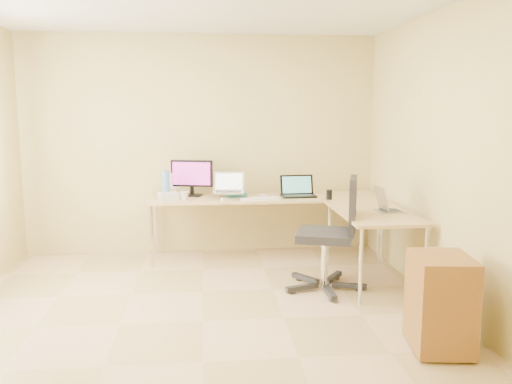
{
  "coord_description": "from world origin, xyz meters",
  "views": [
    {
      "loc": [
        0.02,
        -4.22,
        1.75
      ],
      "look_at": [
        0.55,
        1.1,
        0.9
      ],
      "focal_mm": 37.56,
      "sensor_mm": 36.0,
      "label": 1
    }
  ],
  "objects": [
    {
      "name": "papers",
      "position": [
        -0.4,
        1.93,
        0.73
      ],
      "size": [
        0.21,
        0.29,
        0.01
      ],
      "primitive_type": "cube",
      "rotation": [
        0.0,
        0.0,
        0.03
      ],
      "color": "silver",
      "rests_on": "desk_main"
    },
    {
      "name": "water_bottle",
      "position": [
        -0.4,
        1.8,
        0.89
      ],
      "size": [
        0.12,
        0.12,
        0.31
      ],
      "primitive_type": "cylinder",
      "rotation": [
        0.0,
        0.0,
        0.39
      ],
      "color": "#5088B4",
      "rests_on": "desk_main"
    },
    {
      "name": "desk_main",
      "position": [
        0.72,
        1.85,
        0.36
      ],
      "size": [
        2.65,
        0.7,
        0.73
      ],
      "primitive_type": "cube",
      "color": "tan",
      "rests_on": "ground"
    },
    {
      "name": "monitor",
      "position": [
        -0.11,
        1.96,
        0.94
      ],
      "size": [
        0.51,
        0.27,
        0.42
      ],
      "primitive_type": "cube",
      "rotation": [
        0.0,
        0.0,
        -0.24
      ],
      "color": "black",
      "rests_on": "desk_main"
    },
    {
      "name": "white_box",
      "position": [
        -0.37,
        1.74,
        0.77
      ],
      "size": [
        0.25,
        0.22,
        0.08
      ],
      "primitive_type": "cube",
      "rotation": [
        0.0,
        0.0,
        0.33
      ],
      "color": "silver",
      "rests_on": "desk_main"
    },
    {
      "name": "book_stack",
      "position": [
        0.4,
        1.94,
        0.76
      ],
      "size": [
        0.23,
        0.31,
        0.05
      ],
      "primitive_type": "cube",
      "rotation": [
        0.0,
        0.0,
        0.03
      ],
      "color": "teal",
      "rests_on": "desk_main"
    },
    {
      "name": "wall_right",
      "position": [
        2.1,
        0.0,
        1.3
      ],
      "size": [
        0.0,
        4.5,
        4.5
      ],
      "primitive_type": "plane",
      "rotation": [
        1.57,
        0.0,
        -1.57
      ],
      "color": "#CBBA63",
      "rests_on": "ground"
    },
    {
      "name": "black_cup",
      "position": [
        1.41,
        1.55,
        0.78
      ],
      "size": [
        0.07,
        0.07,
        0.11
      ],
      "primitive_type": "cylinder",
      "rotation": [
        0.0,
        0.0,
        -0.18
      ],
      "color": "black",
      "rests_on": "desk_main"
    },
    {
      "name": "office_chair",
      "position": [
        1.18,
        0.7,
        0.5
      ],
      "size": [
        0.84,
        0.84,
        1.11
      ],
      "primitive_type": "cube",
      "rotation": [
        0.0,
        0.0,
        -0.31
      ],
      "color": "black",
      "rests_on": "ground"
    },
    {
      "name": "cabinet",
      "position": [
        1.71,
        -0.69,
        0.36
      ],
      "size": [
        0.46,
        0.54,
        0.68
      ],
      "primitive_type": "cube",
      "rotation": [
        0.0,
        0.0,
        -0.12
      ],
      "color": "brown",
      "rests_on": "ground"
    },
    {
      "name": "mug",
      "position": [
        -0.19,
        1.71,
        0.78
      ],
      "size": [
        0.13,
        0.13,
        0.09
      ],
      "primitive_type": "imported",
      "rotation": [
        0.0,
        0.0,
        0.42
      ],
      "color": "silver",
      "rests_on": "desk_main"
    },
    {
      "name": "cd_stack",
      "position": [
        0.26,
        1.64,
        0.74
      ],
      "size": [
        0.14,
        0.14,
        0.03
      ],
      "primitive_type": "cylinder",
      "rotation": [
        0.0,
        0.0,
        -0.23
      ],
      "color": "white",
      "rests_on": "desk_main"
    },
    {
      "name": "desk_fan",
      "position": [
        -0.31,
        2.05,
        0.85
      ],
      "size": [
        0.21,
        0.21,
        0.25
      ],
      "primitive_type": "cylinder",
      "rotation": [
        0.0,
        0.0,
        0.09
      ],
      "color": "white",
      "rests_on": "desk_main"
    },
    {
      "name": "laptop_return",
      "position": [
        1.85,
        0.8,
        0.83
      ],
      "size": [
        0.32,
        0.26,
        0.2
      ],
      "primitive_type": "cube",
      "rotation": [
        0.0,
        0.0,
        1.64
      ],
      "color": "#A7A8B6",
      "rests_on": "desk_return"
    },
    {
      "name": "desk_return",
      "position": [
        1.7,
        0.85,
        0.36
      ],
      "size": [
        0.7,
        1.3,
        0.73
      ],
      "primitive_type": "cube",
      "color": "tan",
      "rests_on": "ground"
    },
    {
      "name": "wall_front",
      "position": [
        0.0,
        -2.25,
        1.3
      ],
      "size": [
        4.5,
        0.0,
        4.5
      ],
      "primitive_type": "plane",
      "rotation": [
        -1.57,
        0.0,
        0.0
      ],
      "color": "#CBBA63",
      "rests_on": "ground"
    },
    {
      "name": "laptop_center",
      "position": [
        0.3,
        1.81,
        0.9
      ],
      "size": [
        0.38,
        0.31,
        0.23
      ],
      "primitive_type": "cube",
      "rotation": [
        0.0,
        0.0,
        -0.13
      ],
      "color": "silver",
      "rests_on": "desk_main"
    },
    {
      "name": "wall_back",
      "position": [
        0.0,
        2.25,
        1.3
      ],
      "size": [
        4.5,
        0.0,
        4.5
      ],
      "primitive_type": "plane",
      "rotation": [
        1.57,
        0.0,
        0.0
      ],
      "color": "#CBBA63",
      "rests_on": "ground"
    },
    {
      "name": "mouse",
      "position": [
        0.7,
        1.79,
        0.75
      ],
      "size": [
        0.1,
        0.07,
        0.04
      ],
      "primitive_type": "ellipsoid",
      "rotation": [
        0.0,
        0.0,
        -0.05
      ],
      "color": "beige",
      "rests_on": "desk_main"
    },
    {
      "name": "floor",
      "position": [
        0.0,
        0.0,
        0.0
      ],
      "size": [
        4.5,
        4.5,
        0.0
      ],
      "primitive_type": "plane",
      "color": "tan",
      "rests_on": "ground"
    },
    {
      "name": "keyboard",
      "position": [
        0.65,
        1.62,
        0.74
      ],
      "size": [
        0.45,
        0.23,
        0.02
      ],
      "primitive_type": "cube",
      "rotation": [
        0.0,
        0.0,
        0.27
      ],
      "color": "white",
      "rests_on": "desk_main"
    },
    {
      "name": "laptop_black",
      "position": [
        1.11,
        1.78,
        0.85
      ],
      "size": [
        0.41,
        0.31,
        0.24
      ],
      "primitive_type": "cube",
      "rotation": [
        0.0,
        0.0,
        0.07
      ],
      "color": "black",
      "rests_on": "desk_main"
    }
  ]
}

